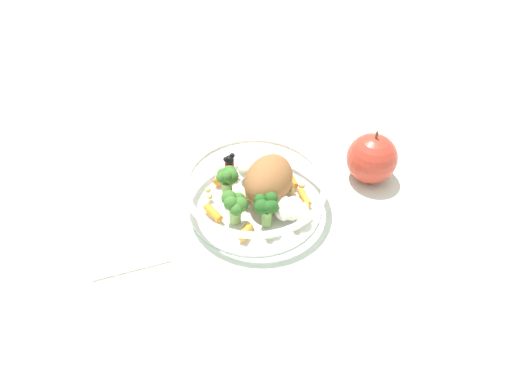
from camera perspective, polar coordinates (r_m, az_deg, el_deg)
The scene contains 4 objects.
ground_plane at distance 0.74m, azimuth -0.21°, elevation -1.26°, with size 2.40×2.40×0.00m, color silver.
food_container at distance 0.72m, azimuth 0.47°, elevation 0.41°, with size 0.21×0.21×0.08m.
loose_apple at distance 0.78m, azimuth 13.05°, elevation 3.75°, with size 0.08×0.08×0.09m.
folded_napkin at distance 0.72m, azimuth -14.73°, elevation -4.55°, with size 0.14×0.10×0.01m, color silver.
Camera 1 is at (0.51, -0.10, 0.53)m, focal length 35.13 mm.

